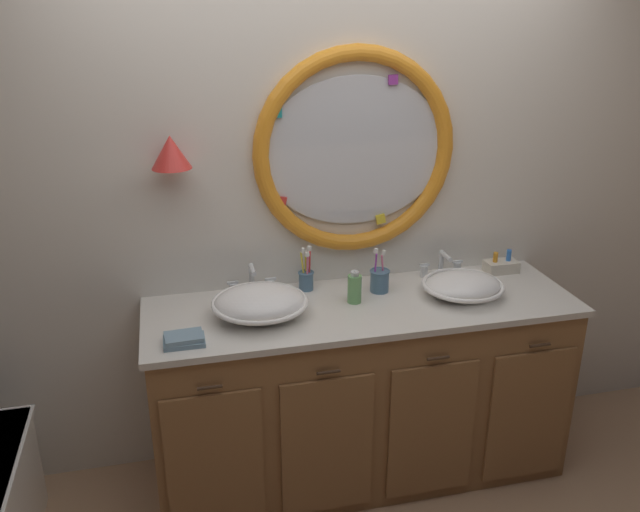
{
  "coord_description": "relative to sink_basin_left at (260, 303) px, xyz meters",
  "views": [
    {
      "loc": [
        -0.72,
        -2.33,
        2.21
      ],
      "look_at": [
        -0.1,
        0.25,
        1.16
      ],
      "focal_mm": 36.95,
      "sensor_mm": 36.0,
      "label": 1
    }
  ],
  "objects": [
    {
      "name": "faucet_set_left",
      "position": [
        -0.0,
        0.25,
        -0.01
      ],
      "size": [
        0.23,
        0.12,
        0.15
      ],
      "color": "silver",
      "rests_on": "vanity_counter"
    },
    {
      "name": "soap_dispenser",
      "position": [
        0.44,
        0.05,
        0.0
      ],
      "size": [
        0.06,
        0.07,
        0.16
      ],
      "color": "#6BAD66",
      "rests_on": "vanity_counter"
    },
    {
      "name": "faucet_set_right",
      "position": [
        0.95,
        0.25,
        -0.02
      ],
      "size": [
        0.23,
        0.13,
        0.13
      ],
      "color": "silver",
      "rests_on": "vanity_counter"
    },
    {
      "name": "toothbrush_holder_right",
      "position": [
        0.59,
        0.14,
        -0.01
      ],
      "size": [
        0.1,
        0.1,
        0.22
      ],
      "color": "slate",
      "rests_on": "vanity_counter"
    },
    {
      "name": "sink_basin_right",
      "position": [
        0.95,
        0.0,
        -0.02
      ],
      "size": [
        0.38,
        0.38,
        0.11
      ],
      "color": "white",
      "rests_on": "vanity_counter"
    },
    {
      "name": "ground_plane",
      "position": [
        0.37,
        -0.22,
        -0.98
      ],
      "size": [
        14.0,
        14.0,
        0.0
      ],
      "primitive_type": "plane",
      "color": "tan"
    },
    {
      "name": "vanity_counter",
      "position": [
        0.47,
        0.03,
        -0.52
      ],
      "size": [
        1.97,
        0.64,
        0.91
      ],
      "color": "olive",
      "rests_on": "ground_plane"
    },
    {
      "name": "toothbrush_holder_left",
      "position": [
        0.26,
        0.24,
        -0.01
      ],
      "size": [
        0.08,
        0.08,
        0.22
      ],
      "color": "slate",
      "rests_on": "vanity_counter"
    },
    {
      "name": "back_wall_assembly",
      "position": [
        0.38,
        0.37,
        0.34
      ],
      "size": [
        6.4,
        0.26,
        2.6
      ],
      "color": "silver",
      "rests_on": "ground_plane"
    },
    {
      "name": "sink_basin_left",
      "position": [
        0.0,
        0.0,
        0.0
      ],
      "size": [
        0.42,
        0.42,
        0.14
      ],
      "color": "white",
      "rests_on": "vanity_counter"
    },
    {
      "name": "folded_hand_towel",
      "position": [
        -0.33,
        -0.16,
        -0.05
      ],
      "size": [
        0.16,
        0.12,
        0.04
      ],
      "color": "#7593A8",
      "rests_on": "vanity_counter"
    },
    {
      "name": "toiletry_basket",
      "position": [
        1.26,
        0.22,
        -0.04
      ],
      "size": [
        0.16,
        0.1,
        0.11
      ],
      "color": "beige",
      "rests_on": "vanity_counter"
    }
  ]
}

